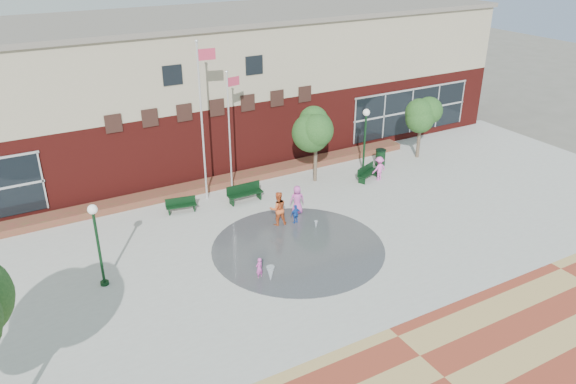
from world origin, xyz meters
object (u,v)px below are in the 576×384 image
bench_left (181,208)px  trash_can (380,157)px  flagpole_left (202,115)px  child_splash (259,268)px  flagpole_right (230,127)px

bench_left → trash_can: 13.60m
flagpole_left → bench_left: (-1.89, -0.87, -4.74)m
child_splash → bench_left: bearing=-101.3°
flagpole_left → flagpole_right: (1.65, 0.20, -0.99)m
flagpole_right → child_splash: 9.88m
trash_can → child_splash: trash_can is taller
bench_left → child_splash: 7.82m
flagpole_left → bench_left: bearing=-150.3°
flagpole_left → flagpole_right: bearing=11.9°
flagpole_left → child_splash: flagpole_left is taller
flagpole_left → trash_can: 12.56m
flagpole_left → trash_can: size_ratio=8.11×
flagpole_right → bench_left: (-3.54, -1.07, -3.75)m
bench_left → child_splash: bearing=-73.4°
flagpole_right → trash_can: (10.06, -1.07, -3.45)m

